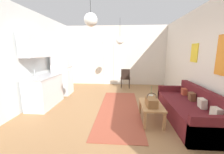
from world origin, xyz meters
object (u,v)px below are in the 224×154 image
(handbag, at_px, (151,102))
(accent_chair, at_px, (125,77))
(couch, at_px, (190,110))
(bamboo_vase, at_px, (151,99))
(coffee_table, at_px, (151,106))
(pendant_lamp_far, at_px, (120,41))
(refrigerator, at_px, (62,74))
(pendant_lamp_near, at_px, (91,20))

(handbag, height_order, accent_chair, accent_chair)
(couch, distance_m, bamboo_vase, 0.97)
(coffee_table, relative_size, pendant_lamp_far, 0.93)
(bamboo_vase, xyz_separation_m, handbag, (-0.03, -0.21, -0.00))
(bamboo_vase, distance_m, pendant_lamp_far, 2.74)
(refrigerator, distance_m, pendant_lamp_far, 2.51)
(accent_chair, bearing_deg, coffee_table, 101.59)
(handbag, bearing_deg, pendant_lamp_far, 108.06)
(pendant_lamp_near, relative_size, pendant_lamp_far, 0.81)
(bamboo_vase, height_order, pendant_lamp_near, pendant_lamp_near)
(refrigerator, distance_m, accent_chair, 2.67)
(handbag, relative_size, pendant_lamp_near, 0.46)
(refrigerator, height_order, pendant_lamp_far, pendant_lamp_far)
(couch, bearing_deg, accent_chair, 116.81)
(accent_chair, bearing_deg, bamboo_vase, 101.70)
(bamboo_vase, distance_m, handbag, 0.21)
(refrigerator, bearing_deg, bamboo_vase, -32.25)
(couch, relative_size, bamboo_vase, 5.05)
(couch, bearing_deg, refrigerator, 154.67)
(handbag, xyz_separation_m, refrigerator, (-2.94, 2.08, 0.27))
(accent_chair, bearing_deg, handbag, 100.53)
(coffee_table, xyz_separation_m, accent_chair, (-0.55, 3.01, 0.12))
(coffee_table, bearing_deg, pendant_lamp_far, 109.96)
(refrigerator, distance_m, pendant_lamp_near, 3.40)
(bamboo_vase, relative_size, accent_chair, 0.48)
(couch, bearing_deg, pendant_lamp_near, -161.51)
(pendant_lamp_near, xyz_separation_m, pendant_lamp_far, (0.45, 2.85, -0.16))
(couch, distance_m, pendant_lamp_near, 2.99)
(handbag, xyz_separation_m, pendant_lamp_far, (-0.77, 2.35, 1.50))
(handbag, bearing_deg, couch, 13.61)
(handbag, bearing_deg, pendant_lamp_near, -157.84)
(bamboo_vase, bearing_deg, couch, 1.62)
(bamboo_vase, bearing_deg, handbag, -97.88)
(bamboo_vase, bearing_deg, coffee_table, -85.68)
(coffee_table, bearing_deg, pendant_lamp_near, -152.69)
(coffee_table, height_order, pendant_lamp_far, pendant_lamp_far)
(couch, xyz_separation_m, handbag, (-0.96, -0.23, 0.26))
(couch, distance_m, accent_chair, 3.29)
(coffee_table, distance_m, handbag, 0.22)
(pendant_lamp_far, bearing_deg, bamboo_vase, -69.66)
(pendant_lamp_near, distance_m, pendant_lamp_far, 2.89)
(accent_chair, bearing_deg, refrigerator, 25.32)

